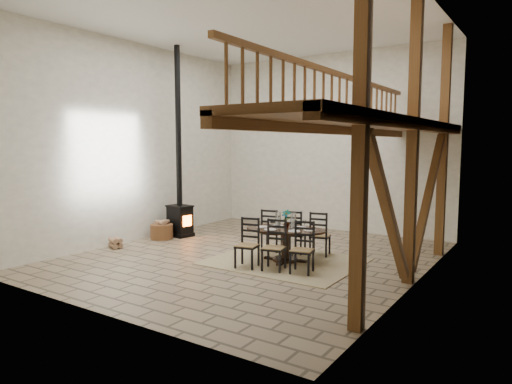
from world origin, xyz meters
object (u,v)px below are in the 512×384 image
Objects in this scene: dining_table at (285,244)px; log_stack at (116,243)px; wood_stove at (179,194)px; log_basket at (162,231)px.

dining_table reaches higher than log_stack.
log_stack is at bearing -90.51° from wood_stove.
wood_stove is at bearing 72.34° from log_basket.
dining_table reaches higher than log_basket.
log_basket is 1.40× the size of log_stack.
log_basket is at bearing -99.22° from wood_stove.
dining_table is at bearing -3.31° from wood_stove.
dining_table is 3.74× the size of log_basket.
wood_stove reaches higher than dining_table.
wood_stove is 1.07m from log_basket.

